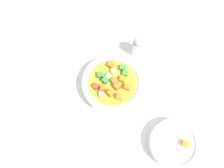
% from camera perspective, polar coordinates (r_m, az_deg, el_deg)
% --- Properties ---
extents(ground_plane, '(1.40, 1.40, 0.02)m').
position_cam_1_polar(ground_plane, '(0.60, 0.00, -0.97)').
color(ground_plane, silver).
extents(soup_bowl_main, '(0.17, 0.17, 0.06)m').
position_cam_1_polar(soup_bowl_main, '(0.57, 0.00, 0.10)').
color(soup_bowl_main, white).
rests_on(soup_bowl_main, ground_plane).
extents(spoon, '(0.13, 0.19, 0.01)m').
position_cam_1_polar(spoon, '(0.58, -12.37, -7.97)').
color(spoon, silver).
rests_on(spoon, ground_plane).
extents(side_bowl_small, '(0.12, 0.12, 0.05)m').
position_cam_1_polar(side_bowl_small, '(0.57, 16.88, -15.71)').
color(side_bowl_small, white).
rests_on(side_bowl_small, ground_plane).
extents(pepper_shaker, '(0.04, 0.04, 0.08)m').
position_cam_1_polar(pepper_shaker, '(0.61, 7.42, 10.72)').
color(pepper_shaker, silver).
rests_on(pepper_shaker, ground_plane).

